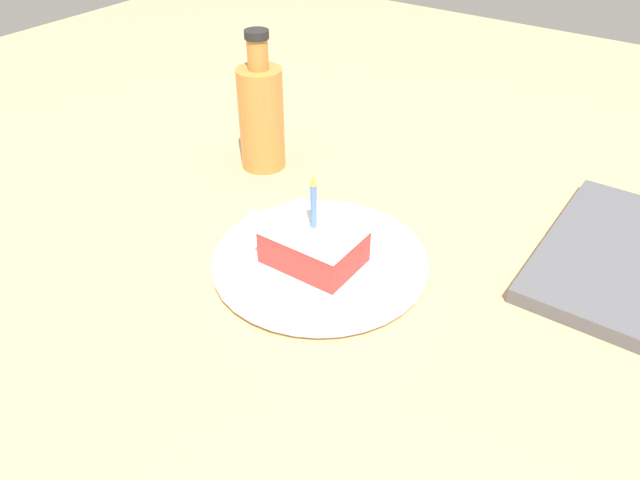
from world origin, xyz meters
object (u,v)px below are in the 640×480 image
(fork, at_px, (294,230))
(marble_board, at_px, (624,258))
(plate, at_px, (320,261))
(bottle, at_px, (261,114))
(cake_slice, at_px, (314,244))

(fork, distance_m, marble_board, 0.43)
(plate, xyz_separation_m, fork, (0.03, 0.06, 0.01))
(bottle, bearing_deg, fork, -130.07)
(bottle, bearing_deg, marble_board, -83.86)
(fork, bearing_deg, cake_slice, -122.69)
(fork, xyz_separation_m, bottle, (0.15, 0.17, 0.07))
(fork, relative_size, marble_board, 0.57)
(plate, bearing_deg, fork, 66.33)
(cake_slice, height_order, marble_board, cake_slice)
(fork, height_order, marble_board, fork)
(marble_board, bearing_deg, fork, 118.25)
(plate, distance_m, marble_board, 0.40)
(fork, bearing_deg, marble_board, -61.75)
(fork, bearing_deg, bottle, 49.93)
(plate, xyz_separation_m, cake_slice, (-0.01, 0.00, 0.03))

